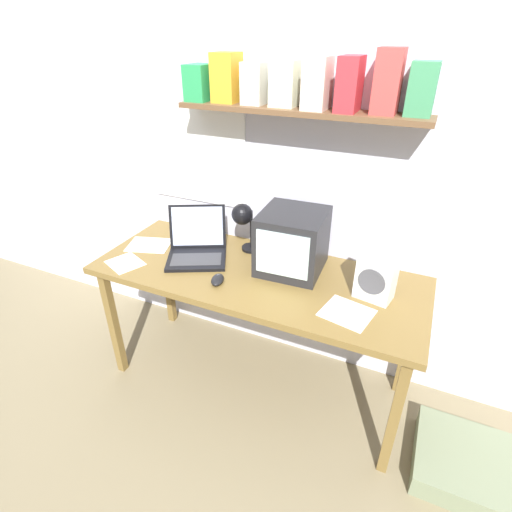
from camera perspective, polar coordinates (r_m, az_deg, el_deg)
name	(u,v)px	position (r m, az deg, el deg)	size (l,w,h in m)	color
ground_plane	(256,378)	(2.54, 0.00, -17.04)	(12.00, 12.00, 0.00)	#827455
back_wall	(286,148)	(2.17, 4.38, 15.18)	(5.60, 0.24, 2.60)	silver
corner_desk	(256,284)	(2.09, 0.00, -3.96)	(1.71, 0.66, 0.76)	brown
crt_monitor	(292,241)	(2.03, 5.20, 2.08)	(0.33, 0.35, 0.31)	#232326
laptop	(197,244)	(2.21, -8.42, 1.64)	(0.42, 0.42, 0.25)	black
desk_lamp	(244,219)	(2.15, -1.80, 5.36)	(0.14, 0.18, 0.29)	black
juice_glass	(176,225)	(2.46, -11.29, 4.32)	(0.06, 0.06, 0.14)	white
space_heater	(377,274)	(1.89, 16.86, -2.46)	(0.18, 0.14, 0.26)	silver
computer_mouse	(217,280)	(1.98, -5.53, -3.39)	(0.09, 0.12, 0.03)	black
loose_paper_near_laptop	(347,313)	(1.82, 12.86, -7.93)	(0.24, 0.23, 0.00)	white
open_notebook	(149,245)	(2.40, -15.01, 1.54)	(0.28, 0.24, 0.00)	white
printed_handout	(125,263)	(2.25, -18.19, -0.95)	(0.23, 0.22, 0.00)	white
floor_cushion	(464,463)	(2.35, 27.53, -24.79)	(0.44, 0.44, 0.12)	gray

